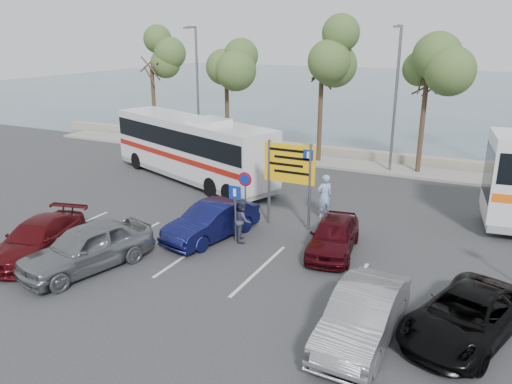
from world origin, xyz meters
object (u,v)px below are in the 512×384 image
at_px(car_silver_a, 87,247).
at_px(coach_bus_left, 191,150).
at_px(suv_black, 466,316).
at_px(street_lamp_right, 396,92).
at_px(pedestrian_far, 243,220).
at_px(street_lamp_left, 197,83).
at_px(car_blue, 212,221).
at_px(car_maroon, 37,239).
at_px(car_silver_b, 363,316).
at_px(pedestrian_near, 325,196).
at_px(direction_sign, 289,170).
at_px(car_red, 334,235).

bearing_deg(car_silver_a, coach_bus_left, 119.88).
xyz_separation_m(coach_bus_left, suv_black, (14.80, -9.48, -1.02)).
height_order(street_lamp_right, pedestrian_far, street_lamp_right).
height_order(street_lamp_left, suv_black, street_lamp_left).
bearing_deg(car_blue, car_maroon, -126.39).
relative_size(car_silver_b, pedestrian_near, 2.27).
bearing_deg(coach_bus_left, direction_sign, -28.95).
height_order(street_lamp_right, car_red, street_lamp_right).
xyz_separation_m(car_silver_a, car_blue, (2.40, 4.17, -0.09)).
xyz_separation_m(street_lamp_left, car_blue, (8.80, -12.85, -3.90)).
relative_size(car_silver_b, pedestrian_far, 2.61).
xyz_separation_m(coach_bus_left, pedestrian_near, (8.50, -2.51, -0.69)).
relative_size(car_red, suv_black, 0.86).
bearing_deg(pedestrian_far, car_silver_b, -155.92).
bearing_deg(car_silver_b, suv_black, 31.49).
distance_m(street_lamp_left, coach_bus_left, 7.68).
bearing_deg(street_lamp_left, pedestrian_far, -51.38).
distance_m(car_maroon, pedestrian_near, 11.56).
relative_size(suv_black, pedestrian_far, 2.71).
distance_m(street_lamp_left, car_maroon, 17.92).
height_order(street_lamp_right, pedestrian_near, street_lamp_right).
xyz_separation_m(car_maroon, car_red, (9.50, 5.00, 0.02)).
xyz_separation_m(coach_bus_left, car_silver_a, (2.90, -10.85, -0.87)).
relative_size(street_lamp_right, pedestrian_far, 4.75).
height_order(coach_bus_left, car_blue, coach_bus_left).
distance_m(street_lamp_right, car_maroon, 19.65).
bearing_deg(pedestrian_near, suv_black, 88.48).
distance_m(coach_bus_left, car_silver_a, 11.26).
distance_m(street_lamp_right, car_silver_b, 17.69).
distance_m(street_lamp_left, car_silver_a, 18.58).
xyz_separation_m(pedestrian_near, pedestrian_far, (-2.00, -3.84, -0.13)).
xyz_separation_m(car_silver_b, pedestrian_far, (-5.90, 4.50, 0.12)).
relative_size(street_lamp_right, car_blue, 1.88).
bearing_deg(car_silver_b, car_blue, 151.39).
bearing_deg(street_lamp_left, car_red, -41.68).
xyz_separation_m(car_blue, suv_black, (9.50, -2.81, -0.07)).
distance_m(coach_bus_left, suv_black, 17.61).
bearing_deg(street_lamp_left, car_silver_b, -46.95).
height_order(street_lamp_right, direction_sign, street_lamp_right).
distance_m(car_blue, suv_black, 9.91).
relative_size(street_lamp_right, car_red, 2.05).
height_order(car_silver_b, pedestrian_near, pedestrian_near).
distance_m(direction_sign, pedestrian_far, 2.89).
distance_m(street_lamp_right, direction_sign, 10.73).
height_order(street_lamp_right, car_blue, street_lamp_right).
bearing_deg(car_silver_a, suv_black, 21.47).
bearing_deg(car_maroon, street_lamp_right, 48.67).
bearing_deg(car_silver_b, coach_bus_left, 140.65).
height_order(suv_black, pedestrian_near, pedestrian_near).
relative_size(street_lamp_left, coach_bus_left, 0.69).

